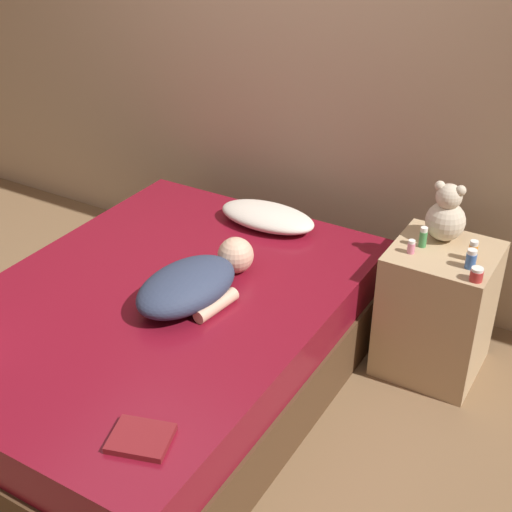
% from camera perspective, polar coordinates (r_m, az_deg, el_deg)
% --- Properties ---
extents(ground_plane, '(12.00, 12.00, 0.00)m').
position_cam_1_polar(ground_plane, '(3.50, -7.44, -10.05)').
color(ground_plane, brown).
extents(wall_back, '(8.00, 0.06, 2.60)m').
position_cam_1_polar(wall_back, '(3.89, 3.40, 16.11)').
color(wall_back, tan).
rests_on(wall_back, ground_plane).
extents(bed, '(1.51, 2.06, 0.51)m').
position_cam_1_polar(bed, '(3.35, -7.73, -6.76)').
color(bed, '#4C331E').
rests_on(bed, ground_plane).
extents(nightstand, '(0.47, 0.46, 0.65)m').
position_cam_1_polar(nightstand, '(3.50, 14.24, -4.20)').
color(nightstand, tan).
rests_on(nightstand, ground_plane).
extents(pillow, '(0.53, 0.28, 0.10)m').
position_cam_1_polar(pillow, '(3.71, 0.91, 3.18)').
color(pillow, beige).
rests_on(pillow, bed).
extents(person_lying, '(0.39, 0.69, 0.17)m').
position_cam_1_polar(person_lying, '(3.12, -4.91, -2.07)').
color(person_lying, '#2D3851').
rests_on(person_lying, bed).
extents(teddy_bear, '(0.18, 0.18, 0.28)m').
position_cam_1_polar(teddy_bear, '(3.37, 14.98, 3.17)').
color(teddy_bear, beige).
rests_on(teddy_bear, nightstand).
extents(bottle_red, '(0.06, 0.06, 0.06)m').
position_cam_1_polar(bottle_red, '(3.13, 17.24, -1.42)').
color(bottle_red, '#B72D2D').
rests_on(bottle_red, nightstand).
extents(bottle_pink, '(0.03, 0.03, 0.06)m').
position_cam_1_polar(bottle_pink, '(3.26, 12.32, 0.73)').
color(bottle_pink, pink).
rests_on(bottle_pink, nightstand).
extents(bottle_blue, '(0.05, 0.05, 0.09)m').
position_cam_1_polar(bottle_blue, '(3.21, 16.83, -0.23)').
color(bottle_blue, '#3866B2').
rests_on(bottle_blue, nightstand).
extents(bottle_green, '(0.04, 0.04, 0.10)m').
position_cam_1_polar(bottle_green, '(3.32, 13.23, 1.47)').
color(bottle_green, '#3D8E4C').
rests_on(bottle_green, nightstand).
extents(bottle_orange, '(0.04, 0.04, 0.10)m').
position_cam_1_polar(bottle_orange, '(3.27, 16.96, 0.41)').
color(bottle_orange, orange).
rests_on(bottle_orange, nightstand).
extents(book, '(0.24, 0.22, 0.02)m').
position_cam_1_polar(book, '(2.50, -9.20, -14.21)').
color(book, maroon).
rests_on(book, bed).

